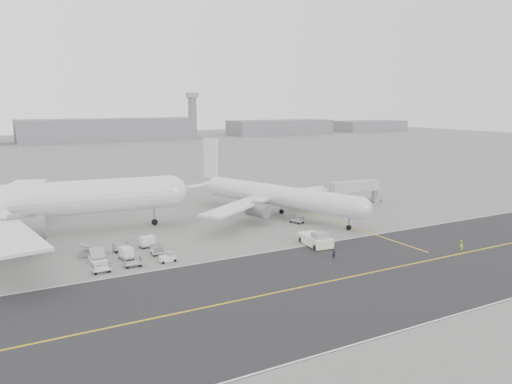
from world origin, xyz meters
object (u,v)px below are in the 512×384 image
pushback_tug (316,240)px  ground_crew_b (461,246)px  airliner_b (275,195)px  control_tower (192,114)px  airliner_a (5,203)px  ground_crew_a (334,254)px  jet_bridge (353,188)px

pushback_tug → ground_crew_b: pushback_tug is taller
ground_crew_b → airliner_b: bearing=-84.4°
control_tower → pushback_tug: 280.97m
airliner_a → ground_crew_a: 58.13m
pushback_tug → jet_bridge: bearing=47.4°
jet_bridge → ground_crew_b: (-9.76, -39.27, -3.04)m
control_tower → airliner_b: 257.33m
airliner_b → ground_crew_b: bearing=-89.7°
airliner_b → jet_bridge: 23.61m
control_tower → jet_bridge: control_tower is taller
control_tower → ground_crew_a: 288.70m
pushback_tug → airliner_b: bearing=83.0°
airliner_b → ground_crew_a: size_ratio=26.21×
control_tower → pushback_tug: (-83.72, -267.77, -15.20)m
jet_bridge → ground_crew_a: (-30.86, -32.74, -3.08)m
control_tower → jet_bridge: 248.94m
airliner_b → pushback_tug: (-5.45, -22.91, -3.52)m
pushback_tug → jet_bridge: 38.51m
airliner_b → pushback_tug: size_ratio=4.83×
control_tower → ground_crew_b: 289.50m
airliner_a → ground_crew_a: bearing=-124.8°
jet_bridge → ground_crew_a: 45.10m
airliner_a → control_tower: bearing=-23.1°
control_tower → airliner_b: control_tower is taller
control_tower → ground_crew_a: size_ratio=18.64×
control_tower → ground_crew_a: control_tower is taller
jet_bridge → control_tower: bearing=82.5°
airliner_a → jet_bridge: 75.16m
jet_bridge → airliner_a: bearing=-178.3°
airliner_a → pushback_tug: 55.19m
airliner_a → ground_crew_a: (44.10, -37.43, -5.75)m
airliner_b → ground_crew_b: (13.72, -36.94, -3.69)m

